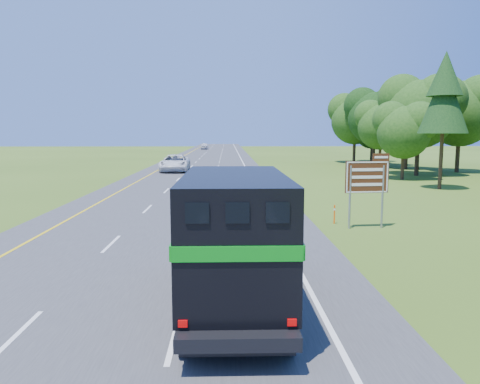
{
  "coord_description": "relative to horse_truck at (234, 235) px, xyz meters",
  "views": [
    {
      "loc": [
        3.06,
        -8.35,
        4.7
      ],
      "look_at": [
        3.74,
        16.47,
        1.52
      ],
      "focal_mm": 35.0,
      "sensor_mm": 36.0,
      "label": 1
    }
  ],
  "objects": [
    {
      "name": "ground",
      "position": [
        -3.24,
        -3.95,
        -1.97
      ],
      "size": [
        300.0,
        300.0,
        0.0
      ],
      "primitive_type": "plane",
      "color": "#3A5516",
      "rests_on": "ground"
    },
    {
      "name": "road",
      "position": [
        -3.24,
        46.05,
        -1.95
      ],
      "size": [
        15.0,
        260.0,
        0.04
      ],
      "primitive_type": "cube",
      "color": "#38383A",
      "rests_on": "ground"
    },
    {
      "name": "lane_markings",
      "position": [
        -3.24,
        46.05,
        -1.92
      ],
      "size": [
        11.15,
        260.0,
        0.01
      ],
      "color": "yellow",
      "rests_on": "road"
    },
    {
      "name": "horse_truck",
      "position": [
        0.0,
        0.0,
        0.0
      ],
      "size": [
        2.63,
        8.16,
        3.6
      ],
      "rotation": [
        0.0,
        0.0,
        0.0
      ],
      "color": "black",
      "rests_on": "road"
    },
    {
      "name": "white_suv",
      "position": [
        -6.42,
        43.64,
        -0.93
      ],
      "size": [
        3.48,
        7.27,
        2.0
      ],
      "primitive_type": "imported",
      "rotation": [
        0.0,
        0.0,
        0.02
      ],
      "color": "silver",
      "rests_on": "road"
    },
    {
      "name": "far_car",
      "position": [
        -6.37,
        116.5,
        -1.04
      ],
      "size": [
        2.26,
        5.26,
        1.77
      ],
      "primitive_type": "imported",
      "rotation": [
        0.0,
        0.0,
        0.03
      ],
      "color": "silver",
      "rests_on": "road"
    },
    {
      "name": "exit_sign",
      "position": [
        6.65,
        10.14,
        0.42
      ],
      "size": [
        2.17,
        0.25,
        3.68
      ],
      "rotation": [
        0.0,
        0.0,
        0.08
      ],
      "color": "gray",
      "rests_on": "ground"
    },
    {
      "name": "delineator",
      "position": [
        5.34,
        11.32,
        -1.45
      ],
      "size": [
        0.08,
        0.04,
        0.97
      ],
      "color": "#FF560D",
      "rests_on": "ground"
    }
  ]
}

